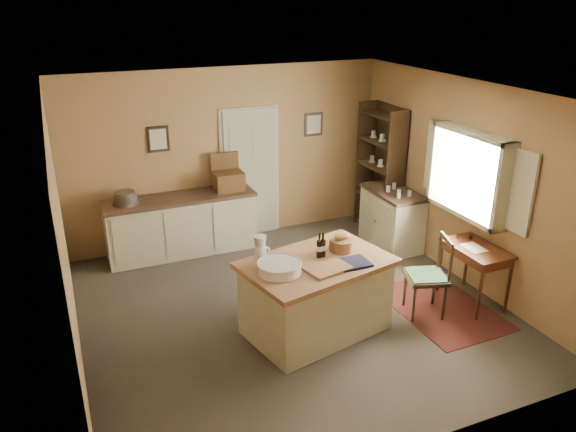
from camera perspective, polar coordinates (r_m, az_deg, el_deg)
name	(u,v)px	position (r m, az deg, el deg)	size (l,w,h in m)	color
ground	(292,310)	(7.14, 0.37, -9.49)	(5.00, 5.00, 0.00)	#4F473C
wall_back	(228,156)	(8.78, -6.12, 6.10)	(5.00, 0.10, 2.70)	olive
wall_front	(418,316)	(4.59, 13.06, -9.83)	(5.00, 0.10, 2.70)	olive
wall_left	(64,245)	(6.08, -21.81, -2.73)	(0.10, 5.00, 2.70)	olive
wall_right	(465,183)	(7.82, 17.49, 3.22)	(0.10, 5.00, 2.70)	olive
ceiling	(292,93)	(6.18, 0.44, 12.40)	(5.00, 5.00, 0.00)	silver
door	(250,172)	(8.94, -3.84, 4.49)	(0.97, 0.06, 2.11)	#AAAB92
framed_prints	(240,131)	(8.72, -4.91, 8.56)	(2.82, 0.02, 0.38)	black
window	(472,173)	(7.57, 18.17, 4.12)	(0.25, 1.99, 1.12)	beige
work_island	(315,295)	(6.51, 2.80, -7.99)	(1.83, 1.39, 1.20)	beige
sideboard	(182,223)	(8.59, -10.74, -0.67)	(2.23, 0.63, 1.18)	beige
rug	(441,308)	(7.43, 15.26, -8.99)	(1.10, 1.60, 0.01)	#531A16
writing_desk	(476,255)	(7.39, 18.54, -3.73)	(0.52, 0.85, 0.82)	#3C1A0C
desk_chair	(426,277)	(7.04, 13.84, -6.05)	(0.46, 0.46, 1.00)	black
right_cabinet	(392,218)	(8.83, 10.52, -0.18)	(0.59, 1.06, 0.99)	beige
shelving_unit	(382,170)	(9.18, 9.57, 4.61)	(0.35, 0.94, 2.08)	black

